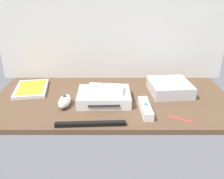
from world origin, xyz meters
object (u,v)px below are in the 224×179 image
at_px(game_case, 31,89).
at_px(remote_wand, 145,108).
at_px(game_console, 104,97).
at_px(mini_computer, 170,87).
at_px(remote_classic_pad, 105,89).
at_px(stylus_pen, 181,118).
at_px(sensor_bar, 91,124).
at_px(remote_nunchuk, 65,101).

distance_m(game_case, remote_wand, 0.53).
xyz_separation_m(game_console, mini_computer, (0.29, 0.09, 0.00)).
relative_size(remote_classic_pad, stylus_pen, 1.69).
relative_size(remote_classic_pad, sensor_bar, 0.63).
relative_size(remote_nunchuk, sensor_bar, 0.43).
relative_size(game_console, remote_wand, 1.43).
xyz_separation_m(remote_wand, remote_nunchuk, (-0.31, 0.05, 0.01)).
height_order(remote_nunchuk, stylus_pen, remote_nunchuk).
xyz_separation_m(remote_nunchuk, stylus_pen, (0.43, -0.10, -0.02)).
height_order(game_case, sensor_bar, game_case).
height_order(game_console, mini_computer, mini_computer).
distance_m(remote_wand, stylus_pen, 0.13).
height_order(remote_wand, remote_classic_pad, remote_classic_pad).
bearing_deg(game_case, game_console, -27.84).
distance_m(game_case, remote_nunchuk, 0.23).
bearing_deg(remote_wand, stylus_pen, -27.79).
bearing_deg(sensor_bar, stylus_pen, 4.63).
bearing_deg(remote_classic_pad, sensor_bar, -97.64).
xyz_separation_m(game_console, remote_nunchuk, (-0.15, -0.04, -0.00)).
bearing_deg(game_console, remote_nunchuk, -167.70).
height_order(mini_computer, game_case, mini_computer).
bearing_deg(game_console, sensor_bar, -103.90).
xyz_separation_m(game_console, game_case, (-0.33, 0.11, -0.01)).
bearing_deg(game_console, remote_wand, -29.97).
relative_size(remote_wand, remote_nunchuk, 1.44).
bearing_deg(sensor_bar, game_console, 74.81).
xyz_separation_m(mini_computer, remote_classic_pad, (-0.28, -0.08, 0.03)).
distance_m(remote_nunchuk, remote_classic_pad, 0.17).
height_order(mini_computer, sensor_bar, mini_computer).
height_order(remote_classic_pad, sensor_bar, remote_classic_pad).
distance_m(remote_classic_pad, stylus_pen, 0.31).
relative_size(game_case, remote_nunchuk, 2.02).
distance_m(game_console, remote_classic_pad, 0.03).
distance_m(remote_nunchuk, sensor_bar, 0.18).
bearing_deg(remote_classic_pad, stylus_pen, -21.61).
bearing_deg(remote_wand, remote_nunchuk, 168.66).
distance_m(game_case, stylus_pen, 0.66).
relative_size(sensor_bar, stylus_pen, 2.67).
bearing_deg(mini_computer, game_console, -163.45).
height_order(game_console, remote_wand, game_console).
distance_m(game_console, mini_computer, 0.30).
xyz_separation_m(remote_wand, stylus_pen, (0.12, -0.06, -0.01)).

